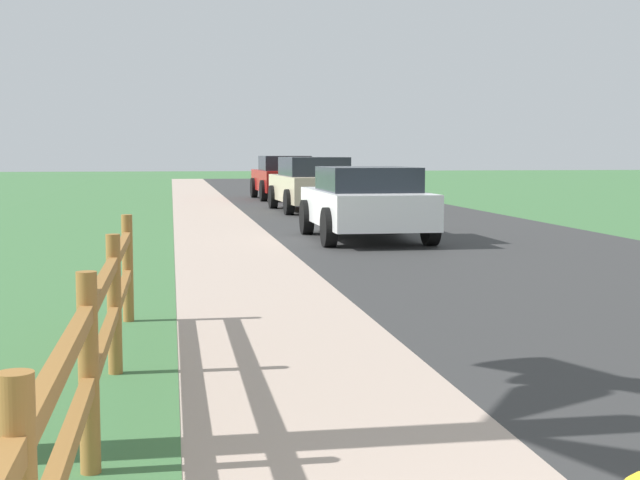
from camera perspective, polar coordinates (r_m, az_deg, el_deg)
The scene contains 8 objects.
ground_plane at distance 26.42m, azimuth -4.65°, elevation 1.63°, with size 120.00×120.00×0.00m, color #3D6D3D.
road_asphalt at distance 28.87m, azimuth 1.99°, elevation 1.97°, with size 7.00×66.00×0.01m, color #323232.
curb_concrete at distance 28.35m, azimuth -11.02°, elevation 1.82°, with size 6.00×66.00×0.01m, color tan.
grass_verge at distance 28.44m, azimuth -14.04°, elevation 1.77°, with size 5.00×66.00×0.00m, color #3D6D3D.
rail_fence at distance 5.11m, azimuth -14.00°, elevation -7.01°, with size 0.11×9.21×1.09m.
parked_suv_white at distance 18.31m, azimuth 2.79°, elevation 2.36°, with size 2.15×4.38×1.44m.
parked_car_beige at distance 27.24m, azimuth -0.45°, elevation 3.48°, with size 2.24×4.98×1.58m.
parked_car_red at distance 34.33m, azimuth -2.21°, elevation 3.86°, with size 2.22×4.61×1.59m.
Camera 1 is at (-2.03, -1.29, 1.72)m, focal length 52.30 mm.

